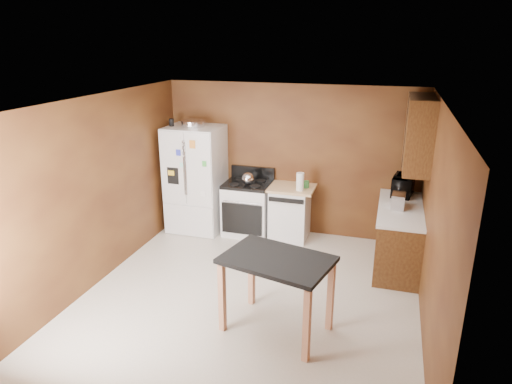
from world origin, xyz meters
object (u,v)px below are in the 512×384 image
at_px(roasting_pan, 193,123).
at_px(gas_range, 248,207).
at_px(paper_towel, 300,182).
at_px(microwave, 403,186).
at_px(island, 277,270).
at_px(pen_cup, 172,122).
at_px(kettle, 248,179).
at_px(refrigerator, 196,179).
at_px(dishwasher, 290,212).
at_px(toaster, 398,201).
at_px(green_canister, 306,184).

height_order(roasting_pan, gas_range, roasting_pan).
height_order(roasting_pan, paper_towel, roasting_pan).
bearing_deg(microwave, island, 163.10).
xyz_separation_m(roasting_pan, pen_cup, (-0.34, -0.09, 0.01)).
relative_size(pen_cup, paper_towel, 0.42).
height_order(kettle, refrigerator, refrigerator).
distance_m(pen_cup, dishwasher, 2.44).
xyz_separation_m(toaster, dishwasher, (-1.67, 0.53, -0.55)).
bearing_deg(dishwasher, green_canister, 7.21).
xyz_separation_m(roasting_pan, refrigerator, (0.01, -0.02, -0.95)).
bearing_deg(island, gas_range, 114.35).
bearing_deg(refrigerator, roasting_pan, 123.03).
bearing_deg(kettle, refrigerator, 177.76).
height_order(microwave, island, microwave).
height_order(kettle, green_canister, kettle).
relative_size(roasting_pan, refrigerator, 0.22).
distance_m(green_canister, refrigerator, 1.88).
xyz_separation_m(paper_towel, gas_range, (-0.90, 0.11, -0.57)).
distance_m(paper_towel, refrigerator, 1.82).
xyz_separation_m(pen_cup, kettle, (1.30, 0.03, -0.86)).
bearing_deg(microwave, kettle, 104.61).
relative_size(microwave, refrigerator, 0.29).
distance_m(refrigerator, island, 3.20).
bearing_deg(dishwasher, paper_towel, -36.41).
height_order(paper_towel, toaster, paper_towel).
bearing_deg(pen_cup, paper_towel, 0.48).
bearing_deg(dishwasher, refrigerator, -177.01).
distance_m(roasting_pan, green_canister, 2.10).
distance_m(gas_range, island, 2.77).
height_order(roasting_pan, pen_cup, pen_cup).
xyz_separation_m(green_canister, island, (0.17, -2.57, -0.18)).
height_order(green_canister, refrigerator, refrigerator).
xyz_separation_m(paper_towel, microwave, (1.55, 0.21, 0.01)).
bearing_deg(roasting_pan, dishwasher, 2.18).
bearing_deg(microwave, green_canister, 101.75).
xyz_separation_m(green_canister, refrigerator, (-1.88, -0.12, -0.04)).
relative_size(toaster, refrigerator, 0.16).
bearing_deg(gas_range, dishwasher, 1.94).
relative_size(toaster, microwave, 0.56).
height_order(roasting_pan, toaster, roasting_pan).
relative_size(paper_towel, green_canister, 2.62).
bearing_deg(roasting_pan, island, -50.20).
xyz_separation_m(refrigerator, island, (2.05, -2.45, -0.14)).
relative_size(roasting_pan, dishwasher, 0.44).
distance_m(roasting_pan, pen_cup, 0.36).
relative_size(paper_towel, gas_range, 0.26).
height_order(microwave, refrigerator, refrigerator).
distance_m(pen_cup, green_canister, 2.42).
xyz_separation_m(roasting_pan, island, (2.06, -2.47, -1.09)).
xyz_separation_m(toaster, microwave, (0.07, 0.61, 0.04)).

